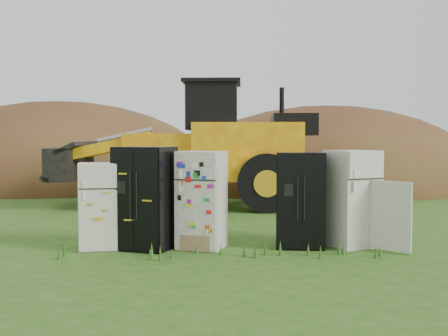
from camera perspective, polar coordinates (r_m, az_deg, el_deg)
The scene contains 9 objects.
ground at distance 10.93m, azimuth 0.45°, elevation -8.06°, with size 120.00×120.00×0.00m, color #2A5015.
fridge_leftmost at distance 10.94m, azimuth -12.62°, elevation -3.78°, with size 0.72×0.69×1.64m, color white, non-canonical shape.
fridge_black_side at distance 10.75m, azimuth -8.04°, elevation -3.04°, with size 1.01×0.80×1.94m, color black, non-canonical shape.
fridge_sticker at distance 10.74m, azimuth -2.29°, elevation -3.24°, with size 0.83×0.76×1.86m, color white, non-canonical shape.
fridge_black_right at distance 10.93m, azimuth 7.75°, elevation -3.23°, with size 0.92×0.76×1.83m, color black, non-canonical shape.
fridge_open_door at distance 11.19m, azimuth 12.88°, elevation -3.04°, with size 0.85×0.78×1.87m, color white, non-canonical shape.
wheel_loader at distance 17.31m, azimuth -4.41°, elevation 2.45°, with size 7.99×3.24×3.86m, color yellow, non-canonical shape.
dirt_mound_right at distance 24.04m, azimuth 10.43°, elevation -2.05°, with size 13.52×9.91×6.97m, color #4E2719.
dirt_mound_left at distance 25.80m, azimuth -16.24°, elevation -1.78°, with size 14.11×10.59×7.48m, color #4E2719.
Camera 1 is at (-0.73, -10.70, 2.10)m, focal length 45.00 mm.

